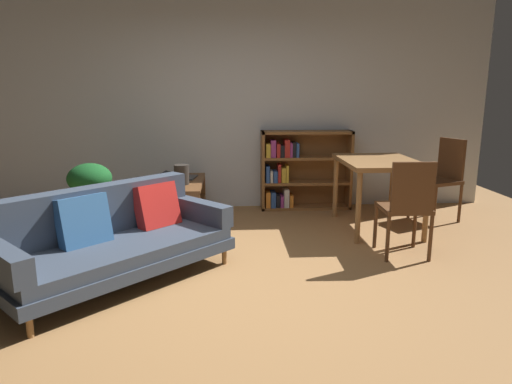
{
  "coord_description": "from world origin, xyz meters",
  "views": [
    {
      "loc": [
        -0.05,
        -3.37,
        1.53
      ],
      "look_at": [
        0.21,
        0.98,
        0.57
      ],
      "focal_mm": 31.92,
      "sensor_mm": 36.0,
      "label": 1
    }
  ],
  "objects": [
    {
      "name": "ground_plane",
      "position": [
        0.0,
        0.0,
        0.0
      ],
      "size": [
        8.16,
        8.16,
        0.0
      ],
      "primitive_type": "plane",
      "color": "#9E7042"
    },
    {
      "name": "fabric_couch",
      "position": [
        -1.02,
        0.27,
        0.36
      ],
      "size": [
        1.91,
        1.89,
        0.76
      ],
      "color": "olive",
      "rests_on": "ground_plane"
    },
    {
      "name": "desk_speaker",
      "position": [
        -0.58,
        1.69,
        0.62
      ],
      "size": [
        0.17,
        0.17,
        0.22
      ],
      "color": "#2D2823",
      "rests_on": "media_console"
    },
    {
      "name": "dining_table",
      "position": [
        1.61,
        1.53,
        0.7
      ],
      "size": [
        0.81,
        1.11,
        0.79
      ],
      "color": "olive",
      "rests_on": "ground_plane"
    },
    {
      "name": "potted_floor_plant",
      "position": [
        -1.58,
        1.64,
        0.5
      ],
      "size": [
        0.49,
        0.52,
        0.76
      ],
      "color": "#9E9389",
      "rests_on": "ground_plane"
    },
    {
      "name": "bookshelf",
      "position": [
        0.87,
        2.52,
        0.51
      ],
      "size": [
        1.19,
        0.29,
        1.03
      ],
      "color": "brown",
      "rests_on": "ground_plane"
    },
    {
      "name": "dining_chair_near",
      "position": [
        2.5,
        1.84,
        0.55
      ],
      "size": [
        0.57,
        0.55,
        0.98
      ],
      "color": "#56351E",
      "rests_on": "ground_plane"
    },
    {
      "name": "media_console",
      "position": [
        -0.58,
        1.87,
        0.25
      ],
      "size": [
        0.45,
        1.11,
        0.51
      ],
      "color": "brown",
      "rests_on": "ground_plane"
    },
    {
      "name": "back_wall_panel",
      "position": [
        0.0,
        2.7,
        1.35
      ],
      "size": [
        6.8,
        0.1,
        2.7
      ],
      "primitive_type": "cube",
      "color": "silver",
      "rests_on": "ground_plane"
    },
    {
      "name": "dining_chair_far",
      "position": [
        1.59,
        0.61,
        0.52
      ],
      "size": [
        0.44,
        0.44,
        0.93
      ],
      "color": "#56351E",
      "rests_on": "ground_plane"
    },
    {
      "name": "open_laptop",
      "position": [
        -0.63,
        2.08,
        0.53
      ],
      "size": [
        0.45,
        0.36,
        0.06
      ],
      "color": "#333338",
      "rests_on": "media_console"
    }
  ]
}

